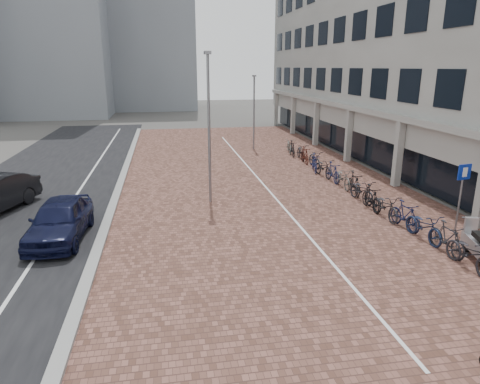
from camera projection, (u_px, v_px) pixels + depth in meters
name	position (u px, v px, depth m)	size (l,w,h in m)	color
ground	(281.00, 306.00, 10.93)	(140.00, 140.00, 0.00)	#474442
plaza_brick	(257.00, 182.00, 22.59)	(14.50, 42.00, 0.04)	brown
street_asphalt	(37.00, 192.00, 20.74)	(8.00, 50.00, 0.03)	black
curb	(119.00, 187.00, 21.38)	(0.35, 42.00, 0.14)	gray
lane_line	(80.00, 190.00, 21.07)	(0.12, 44.00, 0.00)	white
parking_line	(261.00, 181.00, 22.62)	(0.10, 30.00, 0.00)	white
office_building	(421.00, 23.00, 25.83)	(8.40, 40.00, 15.00)	#A0A09B
car_navy	(60.00, 220.00, 14.95)	(1.71, 4.26, 1.45)	black
scooter_front	(478.00, 242.00, 13.28)	(0.57, 1.83, 1.26)	#B4B4B9
parking_sign	(462.00, 188.00, 14.99)	(0.55, 0.13, 2.64)	slate
lamp_near	(209.00, 131.00, 18.36)	(0.12, 0.12, 6.44)	slate
lamp_far	(254.00, 114.00, 30.73)	(0.12, 0.12, 5.27)	slate
bike_row	(342.00, 178.00, 21.42)	(1.23, 20.43, 1.05)	black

